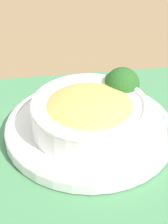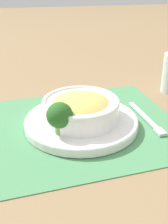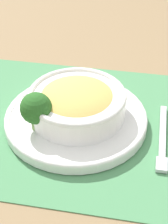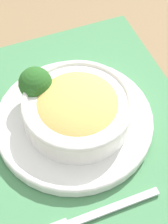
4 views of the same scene
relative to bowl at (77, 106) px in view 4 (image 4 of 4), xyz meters
The scene contains 9 objects.
ground_plane 0.05m from the bowl, 124.15° to the left, with size 4.00×4.00×0.00m, color #8C704C.
placemat 0.05m from the bowl, 124.15° to the left, with size 0.53×0.48×0.00m.
plate 0.04m from the bowl, 124.15° to the left, with size 0.28×0.28×0.02m.
bowl is the anchor object (origin of this frame).
broccoli_floret 0.08m from the bowl, 50.01° to the left, with size 0.06×0.06×0.08m.
carrot_slice_near 0.08m from the bowl, 136.52° to the left, with size 0.04×0.04×0.01m.
carrot_slice_middle 0.08m from the bowl, 149.91° to the left, with size 0.04×0.04×0.01m.
carrot_slice_far 0.08m from the bowl, 163.47° to the left, with size 0.04×0.04×0.01m.
fork 0.18m from the bowl, behind, with size 0.04×0.18×0.01m.
Camera 4 is at (-0.37, 0.07, 0.56)m, focal length 60.00 mm.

